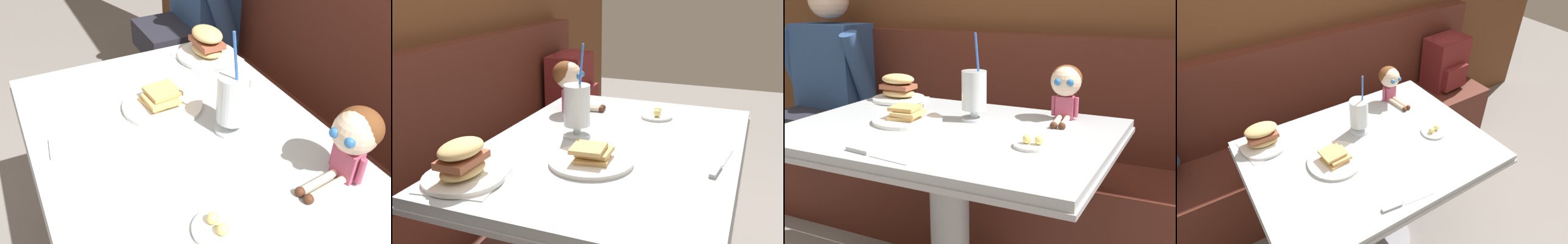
{
  "view_description": "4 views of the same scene",
  "coord_description": "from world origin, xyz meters",
  "views": [
    {
      "loc": [
        0.85,
        -0.2,
        1.48
      ],
      "look_at": [
        0.04,
        0.2,
        0.81
      ],
      "focal_mm": 38.74,
      "sensor_mm": 36.0,
      "label": 1
    },
    {
      "loc": [
        -1.3,
        -0.24,
        1.27
      ],
      "look_at": [
        -0.03,
        0.26,
        0.82
      ],
      "focal_mm": 41.07,
      "sensor_mm": 36.0,
      "label": 2
    },
    {
      "loc": [
        0.8,
        -1.2,
        1.19
      ],
      "look_at": [
        0.11,
        0.19,
        0.77
      ],
      "focal_mm": 44.57,
      "sensor_mm": 36.0,
      "label": 3
    },
    {
      "loc": [
        -0.6,
        -0.8,
        1.78
      ],
      "look_at": [
        0.04,
        0.22,
        0.86
      ],
      "focal_mm": 30.32,
      "sensor_mm": 36.0,
      "label": 4
    }
  ],
  "objects": [
    {
      "name": "toast_plate",
      "position": [
        -0.17,
        0.19,
        0.76
      ],
      "size": [
        0.25,
        0.25,
        0.06
      ],
      "color": "white",
      "rests_on": "diner_table"
    },
    {
      "name": "diner_table",
      "position": [
        0.0,
        0.18,
        0.54
      ],
      "size": [
        1.11,
        0.81,
        0.74
      ],
      "color": "#B2BCC1",
      "rests_on": "ground"
    },
    {
      "name": "butter_saucer",
      "position": [
        0.33,
        0.11,
        0.75
      ],
      "size": [
        0.12,
        0.12,
        0.04
      ],
      "color": "white",
      "rests_on": "diner_table"
    },
    {
      "name": "booth_bench",
      "position": [
        0.0,
        0.81,
        0.33
      ],
      "size": [
        2.6,
        0.48,
        1.0
      ],
      "color": "#512319",
      "rests_on": "ground"
    },
    {
      "name": "backpack",
      "position": [
        1.04,
        0.78,
        0.66
      ],
      "size": [
        0.31,
        0.26,
        0.41
      ],
      "color": "maroon",
      "rests_on": "booth_bench"
    },
    {
      "name": "butter_knife",
      "position": [
        -0.07,
        -0.16,
        0.74
      ],
      "size": [
        0.24,
        0.05,
        0.01
      ],
      "color": "silver",
      "rests_on": "diner_table"
    },
    {
      "name": "milkshake_glass",
      "position": [
        0.03,
        0.32,
        0.84
      ],
      "size": [
        0.1,
        0.1,
        0.32
      ],
      "color": "silver",
      "rests_on": "diner_table"
    },
    {
      "name": "sandwich_plate",
      "position": [
        -0.41,
        0.47,
        0.79
      ],
      "size": [
        0.23,
        0.23,
        0.12
      ],
      "color": "white",
      "rests_on": "diner_table"
    },
    {
      "name": "seated_doll",
      "position": [
        0.32,
        0.48,
        0.87
      ],
      "size": [
        0.12,
        0.22,
        0.2
      ],
      "color": "#B74C6B",
      "rests_on": "diner_table"
    }
  ]
}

